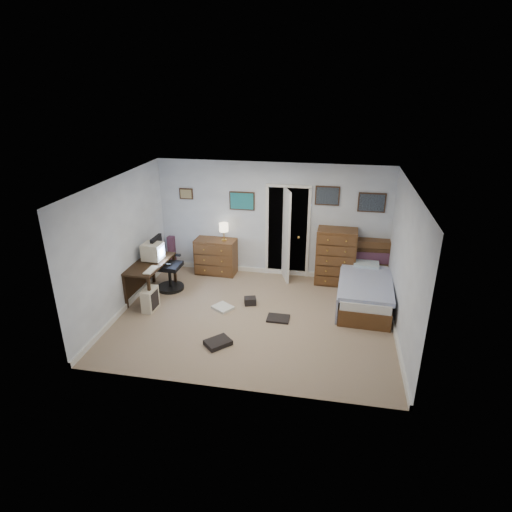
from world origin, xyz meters
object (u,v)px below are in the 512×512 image
(computer_desk, at_px, (146,270))
(office_chair, at_px, (166,269))
(tall_dresser, at_px, (336,257))
(low_dresser, at_px, (216,256))
(bed, at_px, (364,292))

(computer_desk, distance_m, office_chair, 0.45)
(tall_dresser, bearing_deg, computer_desk, -159.14)
(computer_desk, height_order, office_chair, office_chair)
(computer_desk, distance_m, tall_dresser, 3.91)
(low_dresser, bearing_deg, tall_dresser, 2.25)
(office_chair, distance_m, low_dresser, 1.24)
(office_chair, relative_size, tall_dresser, 0.95)
(office_chair, xyz_separation_m, tall_dresser, (3.42, 0.93, 0.16))
(low_dresser, distance_m, bed, 3.34)
(computer_desk, relative_size, tall_dresser, 1.06)
(tall_dresser, bearing_deg, low_dresser, -178.69)
(office_chair, distance_m, tall_dresser, 3.55)
(computer_desk, xyz_separation_m, bed, (4.27, 0.37, -0.27))
(office_chair, height_order, tall_dresser, tall_dresser)
(office_chair, bearing_deg, computer_desk, -127.25)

